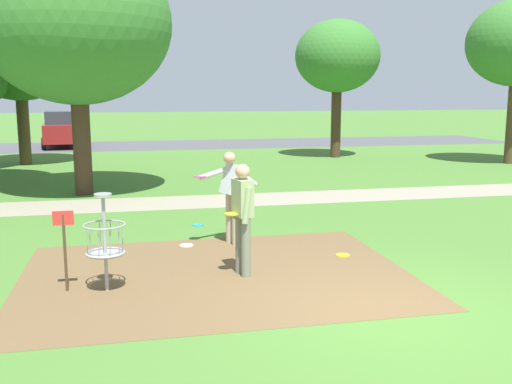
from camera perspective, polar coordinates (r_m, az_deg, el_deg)
ground_plane at (r=7.60m, az=13.06°, el=-11.69°), size 160.00×160.00×0.00m
dirt_tee_pad at (r=8.94m, az=-3.95°, el=-8.14°), size 5.87×4.41×0.01m
disc_golf_basket at (r=8.30m, az=-15.17°, el=-4.48°), size 0.98×0.58×1.39m
player_foreground_watching at (r=10.47m, az=-2.43°, el=0.07°), size 1.17×0.48×1.71m
player_throwing at (r=8.67m, az=-1.34°, el=-2.09°), size 0.43×0.49×1.71m
frisbee_near_basket at (r=12.18m, az=-5.78°, el=-3.27°), size 0.23×0.23×0.02m
frisbee_by_tee at (r=10.01m, az=8.59°, el=-6.21°), size 0.24×0.24×0.02m
frisbee_scattered_a at (r=10.60m, az=-6.91°, el=-5.28°), size 0.25×0.25×0.02m
tree_mid_left at (r=24.06m, az=-22.48°, el=12.64°), size 4.28×4.28×6.10m
tree_mid_center at (r=16.39m, az=-17.44°, el=15.64°), size 5.02×5.02×6.70m
tree_far_center at (r=25.17m, az=8.08°, el=13.12°), size 3.58×3.58×5.82m
parking_lot_strip at (r=31.47m, az=-6.57°, el=4.71°), size 36.00×6.00×0.01m
parked_car_leftmost at (r=31.37m, az=-18.66°, el=5.93°), size 2.28×4.35×1.84m
gravel_path at (r=15.07m, az=-0.16°, el=-0.72°), size 40.00×1.82×0.00m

